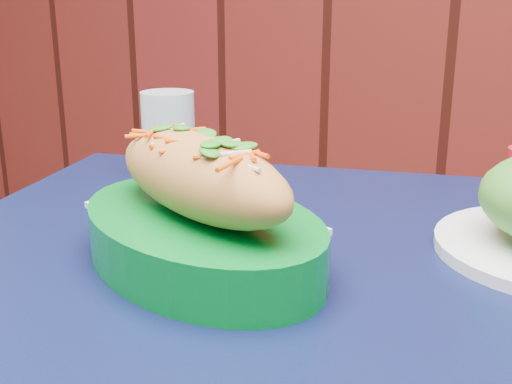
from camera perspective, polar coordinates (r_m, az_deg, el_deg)
The scene contains 3 objects.
cafe_table at distance 0.60m, azimuth 3.98°, elevation -16.20°, with size 0.97×0.97×0.75m.
banh_mi_basket at distance 0.58m, azimuth -4.92°, elevation -1.77°, with size 0.33×0.28×0.13m.
water_glass at distance 0.88m, azimuth -7.77°, elevation 5.08°, with size 0.07×0.07×0.12m, color silver.
Camera 1 is at (0.01, 1.00, 0.99)m, focal length 45.00 mm.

